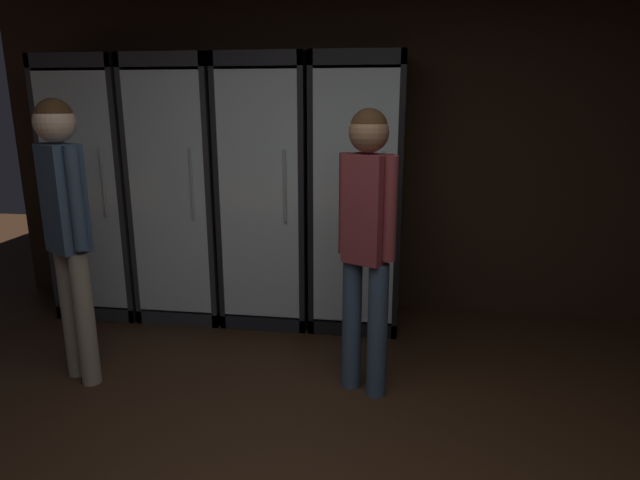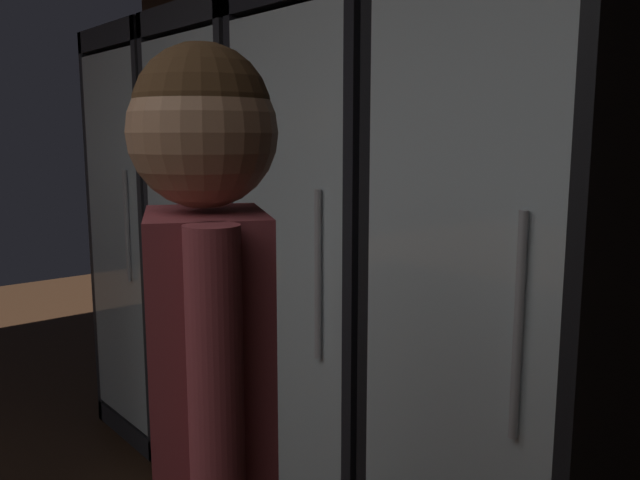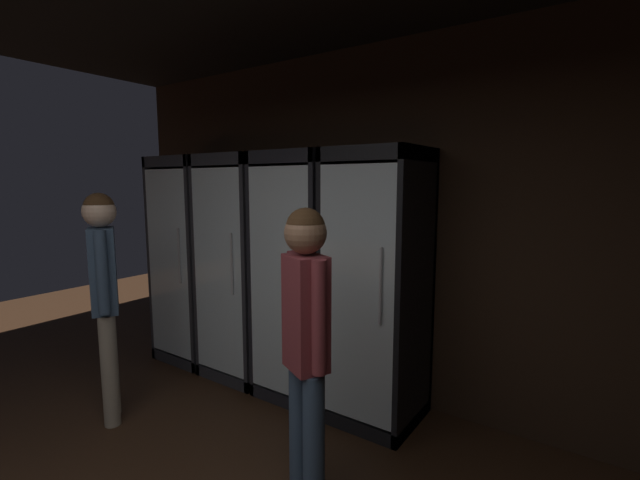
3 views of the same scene
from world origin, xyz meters
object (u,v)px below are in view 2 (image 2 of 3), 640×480
object	(u,v)px
cooler_far_left	(182,239)
shopper_far	(212,468)
cooler_center	(364,284)
cooler_left	(256,257)
cooler_right	(532,331)

from	to	relation	value
cooler_far_left	shopper_far	world-z (taller)	cooler_far_left
cooler_center	shopper_far	bearing A→B (deg)	-53.53
shopper_far	cooler_left	bearing A→B (deg)	143.68
cooler_right	cooler_left	bearing A→B (deg)	-179.93
cooler_left	cooler_right	xyz separation A→B (m)	(1.34, 0.00, -0.01)
cooler_right	shopper_far	bearing A→B (deg)	-83.11
shopper_far	cooler_far_left	bearing A→B (deg)	153.16
cooler_center	cooler_left	bearing A→B (deg)	-179.91
cooler_left	cooler_far_left	bearing A→B (deg)	179.85
cooler_center	cooler_far_left	bearing A→B (deg)	179.97
cooler_left	cooler_center	xyz separation A→B (m)	(0.67, 0.00, -0.00)
cooler_far_left	cooler_right	bearing A→B (deg)	-0.01
cooler_left	shopper_far	xyz separation A→B (m)	(1.47, -1.08, 0.01)
cooler_right	shopper_far	size ratio (longest dim) A/B	1.22
cooler_far_left	cooler_right	size ratio (longest dim) A/B	1.00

